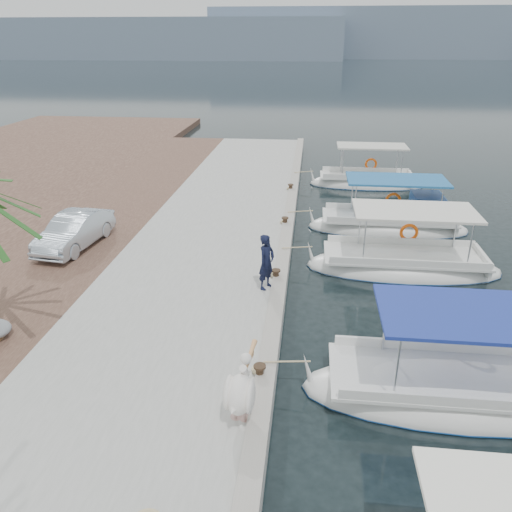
% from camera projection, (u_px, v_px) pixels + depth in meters
% --- Properties ---
extents(ground, '(400.00, 400.00, 0.00)m').
position_uv_depth(ground, '(284.00, 318.00, 14.53)').
color(ground, black).
rests_on(ground, ground).
extents(concrete_quay, '(6.00, 40.00, 0.50)m').
position_uv_depth(concrete_quay, '(214.00, 242.00, 19.28)').
color(concrete_quay, '#9B9B96').
rests_on(concrete_quay, ground).
extents(quay_curb, '(0.44, 40.00, 0.12)m').
position_uv_depth(quay_curb, '(286.00, 237.00, 18.88)').
color(quay_curb, gray).
rests_on(quay_curb, concrete_quay).
extents(cobblestone_strip, '(4.00, 40.00, 0.50)m').
position_uv_depth(cobblestone_strip, '(90.00, 237.00, 19.78)').
color(cobblestone_strip, '#4D3229').
rests_on(cobblestone_strip, ground).
extents(distant_hills, '(330.00, 60.00, 18.00)m').
position_uv_depth(distant_hills, '(392.00, 37.00, 191.91)').
color(distant_hills, slate).
rests_on(distant_hills, ground).
extents(fishing_caique_b, '(6.93, 2.50, 2.83)m').
position_uv_depth(fishing_caique_b, '(455.00, 394.00, 11.24)').
color(fishing_caique_b, silver).
rests_on(fishing_caique_b, ground).
extents(fishing_caique_c, '(6.72, 2.43, 2.83)m').
position_uv_depth(fishing_caique_c, '(403.00, 267.00, 17.45)').
color(fishing_caique_c, silver).
rests_on(fishing_caique_c, ground).
extents(fishing_caique_d, '(6.69, 2.30, 2.83)m').
position_uv_depth(fishing_caique_d, '(390.00, 226.00, 21.07)').
color(fishing_caique_d, silver).
rests_on(fishing_caique_d, ground).
extents(fishing_caique_e, '(6.13, 2.04, 2.83)m').
position_uv_depth(fishing_caique_e, '(366.00, 184.00, 27.39)').
color(fishing_caique_e, silver).
rests_on(fishing_caique_e, ground).
extents(mooring_bollards, '(0.28, 20.28, 0.33)m').
position_uv_depth(mooring_bollards, '(276.00, 274.00, 15.65)').
color(mooring_bollards, black).
rests_on(mooring_bollards, concrete_quay).
extents(pelican, '(0.68, 1.64, 1.27)m').
position_uv_depth(pelican, '(240.00, 392.00, 9.73)').
color(pelican, tan).
rests_on(pelican, concrete_quay).
extents(fisherman, '(0.67, 0.75, 1.72)m').
position_uv_depth(fisherman, '(267.00, 262.00, 14.85)').
color(fisherman, black).
rests_on(fisherman, concrete_quay).
extents(parked_car, '(1.72, 3.83, 1.22)m').
position_uv_depth(parked_car, '(74.00, 231.00, 17.94)').
color(parked_car, '#AFBCC8').
rests_on(parked_car, cobblestone_strip).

